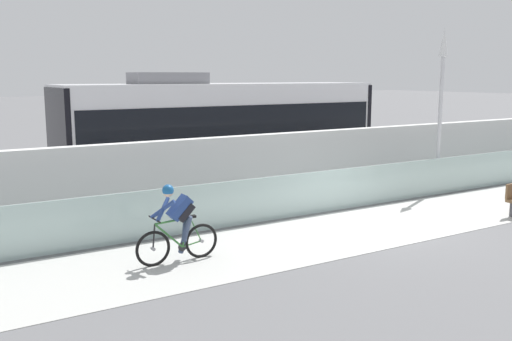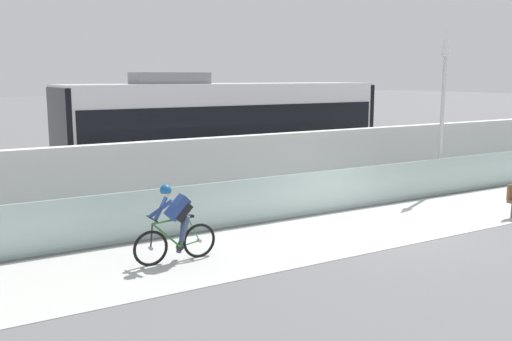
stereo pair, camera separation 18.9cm
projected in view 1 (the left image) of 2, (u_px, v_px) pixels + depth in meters
ground_plane at (377, 225)px, 14.27m from camera, size 200.00×200.00×0.00m
bike_path_deck at (377, 225)px, 14.27m from camera, size 32.00×3.20×0.01m
glass_parapet at (331, 191)px, 15.73m from camera, size 32.00×0.05×1.15m
concrete_barrier_wall at (293, 166)px, 17.17m from camera, size 32.00×0.36×2.03m
tram_rail_near at (251, 186)px, 19.42m from camera, size 32.00×0.08×0.01m
tram_rail_far at (230, 179)px, 20.63m from camera, size 32.00×0.08×0.01m
tram at (223, 130)px, 19.37m from camera, size 11.06×2.54×3.81m
cyclist_on_bike at (178, 224)px, 11.35m from camera, size 1.77×0.58×1.61m
lamp_post_antenna at (441, 89)px, 17.92m from camera, size 0.28×0.28×5.20m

